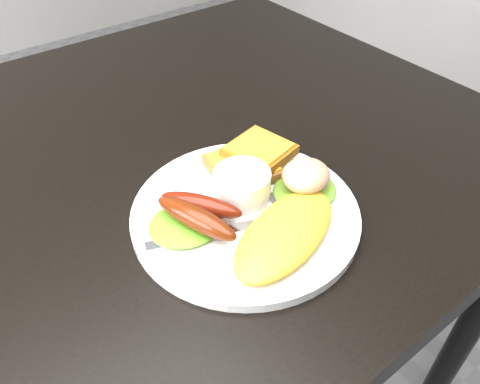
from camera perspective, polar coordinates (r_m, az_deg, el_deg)
The scene contains 12 objects.
dining_table at distance 0.64m, azimuth -17.85°, elevation 0.19°, with size 1.20×0.80×0.04m, color black.
plate at distance 0.54m, azimuth 0.64°, elevation -2.62°, with size 0.26×0.26×0.01m, color white.
lettuce_left at distance 0.52m, azimuth -6.67°, elevation -3.90°, with size 0.08×0.07×0.01m, color #609B1A.
lettuce_right at distance 0.56m, azimuth 7.88°, elevation 0.23°, with size 0.08×0.07×0.01m, color #589C1D.
omelette at distance 0.50m, azimuth 5.52°, elevation -5.05°, with size 0.16×0.08×0.02m, color yellow.
sausage_a at distance 0.50m, azimuth -5.41°, elevation -3.16°, with size 0.03×0.11×0.03m, color #5C1103.
sausage_b at distance 0.52m, azimuth -4.77°, elevation -1.58°, with size 0.02×0.10×0.02m, color #60240D.
ramekin at distance 0.54m, azimuth 0.25°, elevation 0.72°, with size 0.07×0.07×0.04m, color white.
toast_a at distance 0.59m, azimuth 0.37°, elevation 3.03°, with size 0.08×0.08×0.01m, color brown.
toast_b at distance 0.59m, azimuth 2.37°, elevation 4.97°, with size 0.07×0.07×0.01m, color #934A16.
potato_salad at distance 0.55m, azimuth 8.02°, elevation 2.02°, with size 0.06×0.06×0.03m, color beige.
fork at distance 0.51m, azimuth -2.76°, elevation -4.96°, with size 0.16×0.01×0.00m, color #ADAFB7.
Camera 1 is at (-0.12, -0.48, 1.13)m, focal length 35.00 mm.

